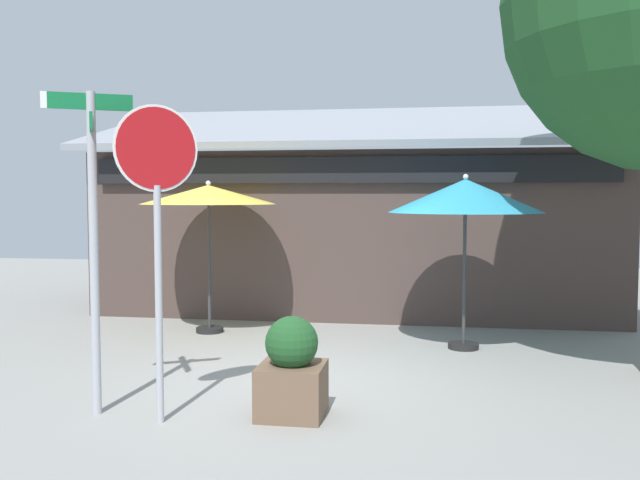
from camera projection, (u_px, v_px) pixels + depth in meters
ground_plane at (302, 383)px, 8.15m from camera, size 28.00×28.00×0.10m
cafe_building at (358, 226)px, 13.63m from camera, size 9.96×4.78×4.21m
street_sign_post at (93, 222)px, 6.74m from camera, size 0.78×0.72×3.22m
stop_sign at (157, 200)px, 6.46m from camera, size 0.62×0.56×3.06m
patio_umbrella_mustard_left at (208, 196)px, 10.82m from camera, size 2.17×2.17×2.44m
patio_umbrella_teal_center at (465, 197)px, 9.64m from camera, size 2.20×2.20×2.51m
sidewalk_planter at (292, 371)px, 6.77m from camera, size 0.65×0.65×1.01m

